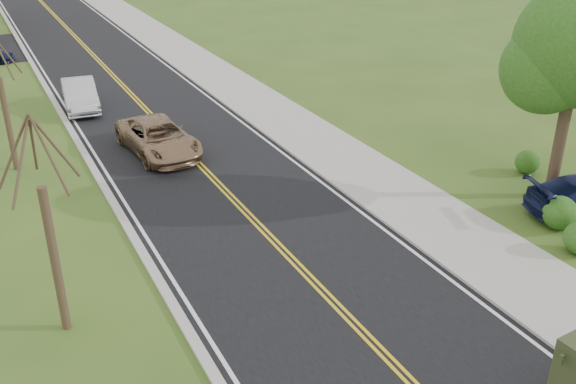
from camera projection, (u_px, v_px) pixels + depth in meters
road at (95, 58)px, 44.29m from camera, size 8.00×120.00×0.01m
curb_right at (154, 50)px, 45.96m from camera, size 0.30×120.00×0.12m
sidewalk_right at (177, 48)px, 46.68m from camera, size 3.20×120.00×0.10m
curb_left at (32, 64)px, 42.58m from camera, size 0.30×120.00×0.10m
bare_tree_a at (52, 243)px, 16.19m from camera, size 1.93×2.26×6.08m
bare_tree_b at (6, 113)px, 25.90m from camera, size 1.83×2.14×5.73m
suv_champagne at (159, 138)px, 28.22m from camera, size 2.91×5.53×1.48m
sedan_silver at (80, 95)px, 33.89m from camera, size 2.05×4.77×1.53m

